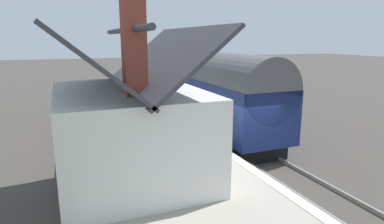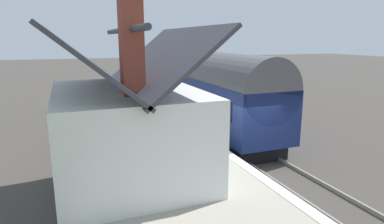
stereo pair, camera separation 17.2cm
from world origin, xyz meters
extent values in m
plane|color=#423D38|center=(0.00, 0.00, 0.00)|extent=(160.00, 160.00, 0.00)
cube|color=#A39B8C|center=(0.00, 3.78, 0.46)|extent=(32.00, 5.56, 0.93)
cube|color=beige|center=(0.00, 1.18, 0.93)|extent=(32.00, 0.36, 0.02)
cube|color=gray|center=(0.00, -1.62, 0.07)|extent=(52.00, 0.08, 0.14)
cube|color=gray|center=(0.00, -0.18, 0.07)|extent=(52.00, 0.08, 0.14)
cube|color=black|center=(5.54, -0.90, 0.35)|extent=(10.08, 2.29, 0.70)
cube|color=navy|center=(5.54, -0.90, 1.85)|extent=(10.96, 2.70, 2.30)
cylinder|color=#515154|center=(5.54, -0.90, 3.00)|extent=(10.96, 2.65, 2.65)
cube|color=black|center=(5.54, 0.47, 2.14)|extent=(9.32, 0.03, 0.80)
cylinder|color=black|center=(8.83, -0.90, 0.35)|extent=(0.70, 2.16, 0.70)
cylinder|color=black|center=(2.25, -0.90, 0.35)|extent=(0.70, 2.16, 0.70)
cube|color=black|center=(11.04, -0.90, 2.25)|extent=(0.04, 2.16, 0.90)
cylinder|color=#F2EDCC|center=(11.06, -0.90, 1.27)|extent=(0.06, 0.24, 0.24)
cube|color=red|center=(11.10, -0.90, 0.82)|extent=(0.16, 2.56, 0.24)
cube|color=white|center=(-0.53, 4.78, 2.23)|extent=(5.51, 4.07, 2.60)
cube|color=#38383F|center=(-0.53, 3.77, 4.37)|extent=(6.01, 2.29, 1.92)
cube|color=#38383F|center=(-0.53, 5.80, 4.37)|extent=(6.01, 2.29, 1.92)
cylinder|color=#38383F|center=(-0.53, 4.78, 5.21)|extent=(6.01, 0.16, 0.16)
cube|color=brown|center=(-1.71, 4.78, 4.91)|extent=(0.56, 0.56, 2.76)
cube|color=teal|center=(-1.41, 2.73, 1.98)|extent=(0.90, 0.06, 2.10)
cube|color=teal|center=(-0.01, 2.73, 2.63)|extent=(0.80, 0.05, 1.10)
cube|color=teal|center=(9.79, 3.54, 1.38)|extent=(1.40, 0.40, 0.06)
cube|color=teal|center=(9.79, 3.36, 1.61)|extent=(1.40, 0.11, 0.40)
cube|color=black|center=(9.23, 3.54, 1.15)|extent=(0.06, 0.36, 0.44)
cube|color=black|center=(10.35, 3.54, 1.15)|extent=(0.06, 0.36, 0.44)
cone|color=#9E5138|center=(11.40, 5.34, 1.09)|extent=(0.48, 0.48, 0.33)
cylinder|color=#9E5138|center=(11.40, 5.34, 0.96)|extent=(0.26, 0.26, 0.06)
ellipsoid|color=#2D7233|center=(11.40, 5.34, 1.49)|extent=(0.68, 0.68, 0.66)
cube|color=black|center=(6.89, 4.01, 1.09)|extent=(1.01, 0.32, 0.33)
ellipsoid|color=#4C8C2D|center=(6.89, 4.01, 1.37)|extent=(0.91, 0.29, 0.29)
cylinder|color=black|center=(6.00, 2.03, 1.48)|extent=(0.06, 0.06, 1.10)
cylinder|color=black|center=(6.60, 2.03, 1.48)|extent=(0.06, 0.06, 1.10)
cube|color=maroon|center=(6.30, 2.03, 2.25)|extent=(0.90, 0.06, 0.44)
cube|color=black|center=(6.30, 2.03, 2.25)|extent=(0.96, 0.03, 0.50)
camera|label=1|loc=(-10.09, 6.56, 4.97)|focal=30.55mm
camera|label=2|loc=(-10.15, 6.40, 4.97)|focal=30.55mm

